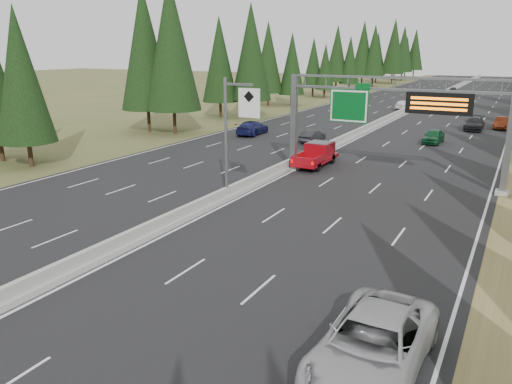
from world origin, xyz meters
TOP-DOWN VIEW (x-y plane):
  - road at (0.00, 80.00)m, footprint 32.00×260.00m
  - shoulder_left at (-17.80, 80.00)m, footprint 3.60×260.00m
  - median_barrier at (0.00, 80.00)m, footprint 0.70×260.00m
  - sign_gantry at (8.92, 34.88)m, footprint 16.75×0.98m
  - hov_sign_pole at (0.58, 24.97)m, footprint 2.80×0.50m
  - tree_row_left at (-21.94, 76.63)m, footprint 12.06×239.42m
  - silver_minivan at (13.68, 11.28)m, footprint 3.15×6.64m
  - red_pickup at (1.50, 37.62)m, footprint 2.12×5.94m
  - car_ahead_green at (8.56, 53.45)m, footprint 1.91×4.42m
  - car_ahead_dkred at (14.50, 68.14)m, footprint 1.95×4.59m
  - car_ahead_dkgrey at (11.46, 65.58)m, footprint 2.17×5.34m
  - car_ahead_white at (1.50, 108.39)m, footprint 2.30×4.66m
  - car_ahead_far at (1.50, 122.46)m, footprint 2.02×4.29m
  - car_onc_near at (-3.06, 47.73)m, footprint 1.65×4.11m
  - car_onc_blue at (-11.28, 49.19)m, footprint 2.68×5.73m
  - car_onc_white at (-1.50, 84.01)m, footprint 1.90×4.65m
  - car_onc_far at (-14.50, 103.02)m, footprint 2.73×5.71m

SIDE VIEW (x-z plane):
  - shoulder_left at x=-17.80m, z-range 0.00..0.06m
  - road at x=0.00m, z-range 0.00..0.08m
  - median_barrier at x=0.00m, z-range -0.01..0.84m
  - car_ahead_white at x=1.50m, z-range 0.08..1.35m
  - car_onc_near at x=-3.06m, z-range 0.08..1.41m
  - car_ahead_far at x=1.50m, z-range 0.08..1.50m
  - car_ahead_dkred at x=14.50m, z-range 0.08..1.55m
  - car_ahead_green at x=8.56m, z-range 0.08..1.57m
  - car_ahead_dkgrey at x=11.46m, z-range 0.08..1.63m
  - car_onc_far at x=-14.50m, z-range 0.08..1.65m
  - car_onc_white at x=-1.50m, z-range 0.08..1.66m
  - car_onc_blue at x=-11.28m, z-range 0.08..1.70m
  - silver_minivan at x=13.68m, z-range 0.08..1.91m
  - red_pickup at x=1.50m, z-range 0.18..2.12m
  - hov_sign_pole at x=0.58m, z-range 0.72..8.72m
  - sign_gantry at x=8.92m, z-range 1.37..9.17m
  - tree_row_left at x=-21.94m, z-range -0.23..18.67m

